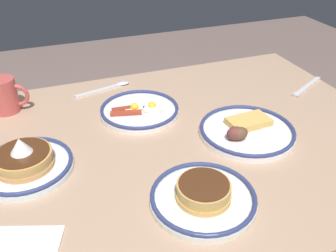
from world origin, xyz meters
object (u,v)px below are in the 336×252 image
plate_far_companion (140,110)px  coffee_mug (5,95)px  fork_far (307,87)px  plate_near_main (25,163)px  plate_far_side (203,196)px  tea_spoon (110,87)px  plate_center_pancakes (246,131)px

plate_far_companion → coffee_mug: (0.37, -0.16, 0.04)m
fork_far → plate_near_main: bearing=8.5°
plate_far_side → tea_spoon: plate_far_side is taller
plate_far_side → plate_center_pancakes: bearing=-138.4°
plate_center_pancakes → plate_far_side: size_ratio=1.14×
plate_center_pancakes → plate_far_companion: plate_center_pancakes is taller
plate_near_main → plate_far_companion: bearing=-153.6°
plate_far_side → coffee_mug: 0.68m
plate_far_companion → fork_far: bearing=177.4°
plate_near_main → tea_spoon: plate_near_main is taller
plate_near_main → tea_spoon: bearing=-128.1°
plate_center_pancakes → plate_far_companion: 0.32m
plate_far_companion → tea_spoon: (0.04, -0.20, -0.01)m
coffee_mug → tea_spoon: 0.33m
plate_near_main → plate_far_side: bearing=145.1°
fork_far → tea_spoon: (0.63, -0.23, 0.00)m
plate_center_pancakes → tea_spoon: (0.28, -0.41, -0.01)m
coffee_mug → tea_spoon: size_ratio=0.59×
fork_far → tea_spoon: bearing=-19.8°
plate_near_main → plate_far_companion: size_ratio=0.95×
plate_far_companion → fork_far: 0.59m
tea_spoon → plate_near_main: bearing=51.9°
plate_near_main → plate_far_side: (-0.35, 0.24, -0.00)m
coffee_mug → tea_spoon: coffee_mug is taller
plate_center_pancakes → fork_far: bearing=-152.0°
plate_center_pancakes → plate_far_side: plate_far_side is taller
fork_far → plate_center_pancakes: bearing=28.0°
plate_far_side → fork_far: size_ratio=1.29×
coffee_mug → fork_far: coffee_mug is taller
plate_center_pancakes → plate_near_main: bearing=-4.8°
coffee_mug → fork_far: (-0.95, 0.18, -0.05)m
plate_center_pancakes → plate_far_companion: (0.24, -0.21, -0.00)m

